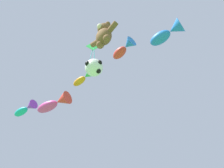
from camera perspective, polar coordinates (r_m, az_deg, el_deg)
teddy_bear_kite at (r=10.62m, az=-2.14°, el=12.80°), size 1.76×0.77×1.78m
soccer_ball_kite at (r=9.56m, az=-4.71°, el=4.31°), size 0.87×0.86×0.80m
fish_kite_cobalt at (r=10.91m, az=14.34°, el=12.76°), size 1.71×0.86×0.74m
fish_kite_crimson at (r=12.02m, az=3.17°, el=9.23°), size 1.48×0.68×0.65m
fish_kite_tangerine at (r=12.77m, az=-7.41°, el=1.56°), size 1.49×0.56×0.52m
fish_kite_magenta at (r=13.49m, az=-14.74°, el=-4.91°), size 2.39×1.31×0.81m
fish_kite_teal at (r=15.78m, az=-21.64°, el=-6.08°), size 1.95×0.90×0.65m
diamond_kite at (r=14.00m, az=-4.89°, el=9.32°), size 0.75×0.73×2.82m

